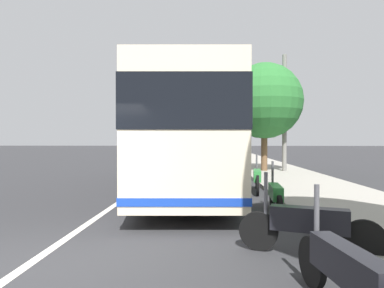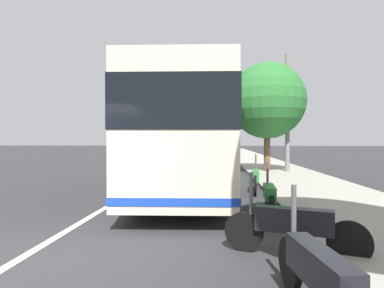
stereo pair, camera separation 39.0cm
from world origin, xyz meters
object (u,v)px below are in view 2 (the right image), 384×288
Objects in this scene: coach_bus at (187,133)px; utility_pole at (287,114)px; motorcycle_angled at (293,226)px; motorcycle_far_end at (319,277)px; motorcycle_by_tree at (269,196)px; car_behind_bus at (211,147)px; car_far_distant at (162,152)px; motorcycle_nearest_curb at (256,178)px; roadside_tree_mid_block at (267,101)px; car_oncoming at (182,148)px.

coach_bus is 7.54m from utility_pole.
motorcycle_angled is at bearing 168.61° from utility_pole.
coach_bus is 9.31m from motorcycle_far_end.
coach_bus is 5.05m from motorcycle_by_tree.
utility_pole is (-37.62, -4.79, 2.47)m from car_behind_bus.
coach_bus reaches higher than motorcycle_angled.
motorcycle_by_tree is 0.31× the size of utility_pole.
motorcycle_by_tree is 22.29m from car_far_distant.
coach_bus reaches higher than motorcycle_by_tree.
utility_pole reaches higher than motorcycle_nearest_curb.
roadside_tree_mid_block is (6.67, -1.37, 3.43)m from motorcycle_nearest_curb.
car_far_distant reaches higher than motorcycle_far_end.
motorcycle_far_end is at bearing -169.55° from coach_bus.
coach_bus is at bearing 7.40° from car_oncoming.
motorcycle_angled is at bearing -177.57° from motorcycle_by_tree.
motorcycle_angled is 25.09m from car_far_distant.
utility_pole is at bearing -83.35° from motorcycle_angled.
motorcycle_nearest_curb is at bearing 20.43° from car_far_distant.
car_far_distant is (24.31, 6.19, 0.23)m from motorcycle_angled.
coach_bus reaches higher than car_behind_bus.
car_oncoming reaches higher than motorcycle_by_tree.
motorcycle_by_tree is 0.44× the size of car_oncoming.
motorcycle_by_tree is at bearing 17.50° from car_far_distant.
motorcycle_far_end is 1.06× the size of motorcycle_angled.
coach_bus is 2.70× the size of car_oncoming.
car_oncoming is (35.75, 4.09, -1.30)m from coach_bus.
car_behind_bus is (7.54, -4.14, -0.01)m from car_oncoming.
utility_pole is at bearing 17.41° from car_oncoming.
motorcycle_far_end is at bearing 102.91° from motorcycle_angled.
roadside_tree_mid_block is (-29.95, -7.88, 3.18)m from car_oncoming.
car_far_distant reaches higher than motorcycle_nearest_curb.
utility_pole is (-0.13, -1.05, -0.72)m from roadside_tree_mid_block.
motorcycle_far_end reaches higher than motorcycle_by_tree.
motorcycle_nearest_curb is (6.23, -0.15, 0.01)m from motorcycle_angled.
motorcycle_by_tree is 3.31m from motorcycle_nearest_curb.
motorcycle_far_end is 1.85m from motorcycle_angled.
motorcycle_angled is 2.93m from motorcycle_by_tree.
motorcycle_by_tree is at bearing 165.92° from utility_pole.
car_oncoming is at bearing 13.63° from motorcycle_by_tree.
utility_pole is at bearing -168.36° from car_behind_bus.
utility_pole is (6.54, -2.42, 2.71)m from motorcycle_nearest_curb.
motorcycle_far_end is at bearing -173.36° from car_behind_bus.
utility_pole is (-30.08, -8.93, 2.46)m from car_oncoming.
roadside_tree_mid_block is at bearing -14.33° from motorcycle_far_end.
motorcycle_nearest_curb is (3.31, -0.05, 0.04)m from motorcycle_by_tree.
car_behind_bus is at bearing -5.55° from motorcycle_far_end.
motorcycle_nearest_curb reaches higher than motorcycle_by_tree.
coach_bus is at bearing 139.57° from utility_pole.
car_oncoming is at bearing -63.53° from motorcycle_angled.
car_oncoming is 1.08× the size of car_far_distant.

